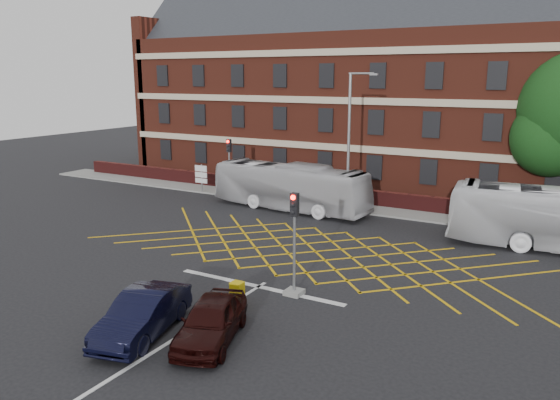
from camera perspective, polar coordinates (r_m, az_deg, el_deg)
The scene contains 15 objects.
ground at distance 26.40m, azimuth 1.80°, elevation -6.59°, with size 120.00×120.00×0.00m, color black.
victorian_building at distance 45.48m, azimuth 15.47°, elevation 11.20°, with size 51.00×12.17×20.40m.
boundary_wall at distance 37.81m, azimuth 11.05°, elevation 0.03°, with size 56.00×0.50×1.10m, color #461312.
far_pavement at distance 37.00m, azimuth 10.51°, elevation -1.01°, with size 60.00×3.00×0.12m, color slate.
box_junction_hatching at distance 28.09m, azimuth 3.72°, elevation -5.38°, with size 11.50×0.12×0.02m, color #CC990C.
stop_line at distance 23.55m, azimuth -2.23°, elevation -9.02°, with size 8.00×0.30×0.02m, color silver.
centre_line at distance 18.86m, azimuth -13.07°, elevation -15.21°, with size 0.15×14.00×0.02m, color silver.
bus_left at distance 36.43m, azimuth 1.05°, elevation 1.40°, with size 2.61×11.16×3.11m, color #BBBABE.
car_navy at distance 19.78m, azimuth -14.16°, elevation -11.48°, with size 1.61×4.62×1.52m, color black.
car_maroon at distance 18.96m, azimuth -7.21°, elevation -12.36°, with size 1.73×4.31×1.47m, color black.
traffic_light_near at distance 22.13m, azimuth 1.50°, elevation -5.63°, with size 0.70×0.70×4.27m.
traffic_light_far at distance 40.52m, azimuth -5.30°, elevation 2.81°, with size 0.70×0.70×4.27m.
street_lamp at distance 35.03m, azimuth 7.22°, elevation 3.40°, with size 2.25×1.00×8.98m.
direction_signs at distance 42.15m, azimuth -8.23°, elevation 2.59°, with size 1.10×0.16×2.20m.
utility_cabinet at distance 21.74m, azimuth -4.49°, elevation -9.69°, with size 0.47×0.43×0.92m, color #C6A70B.
Camera 1 is at (11.57, -22.04, 8.77)m, focal length 35.00 mm.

